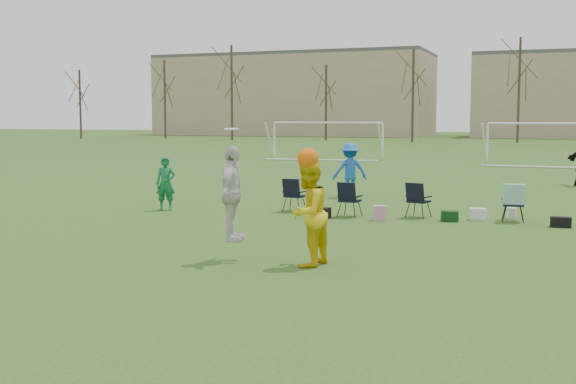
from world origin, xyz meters
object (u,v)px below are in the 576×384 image
at_px(center_contest, 279,204).
at_px(goal_mid, 554,132).
at_px(fielder_green_near, 166,184).
at_px(goal_left, 327,130).
at_px(fielder_blue, 350,170).

height_order(center_contest, goal_mid, center_contest).
height_order(fielder_green_near, goal_mid, goal_mid).
bearing_deg(center_contest, fielder_green_near, 134.17).
bearing_deg(fielder_green_near, center_contest, -62.21).
xyz_separation_m(goal_left, goal_mid, (14.00, -2.00, 0.00)).
bearing_deg(fielder_blue, goal_left, -100.36).
distance_m(fielder_green_near, goal_mid, 27.03).
height_order(goal_left, goal_mid, same).
relative_size(fielder_green_near, center_contest, 0.63).
height_order(fielder_green_near, fielder_blue, fielder_blue).
xyz_separation_m(fielder_blue, goal_mid, (6.41, 19.56, 0.99)).
xyz_separation_m(fielder_green_near, center_contest, (5.98, -6.16, 0.33)).
bearing_deg(fielder_green_near, goal_mid, 50.66).
bearing_deg(goal_mid, center_contest, -94.34).
bearing_deg(fielder_blue, fielder_green_near, 22.38).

